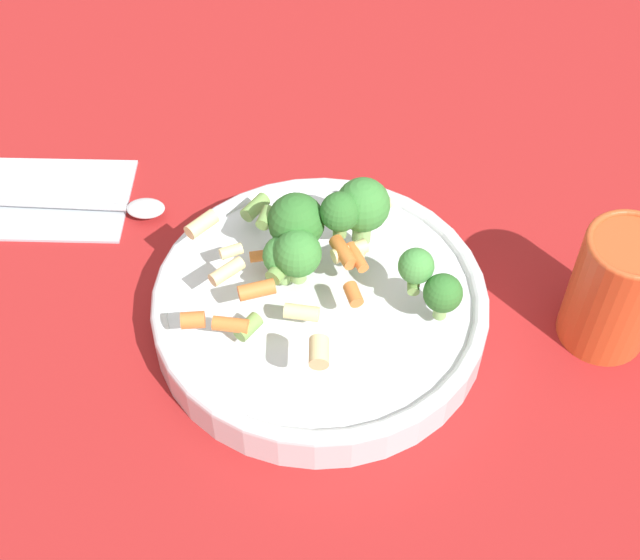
% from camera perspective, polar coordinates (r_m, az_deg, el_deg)
% --- Properties ---
extents(ground_plane, '(3.00, 3.00, 0.00)m').
position_cam_1_polar(ground_plane, '(0.76, 0.00, -2.72)').
color(ground_plane, maroon).
extents(bowl, '(0.28, 0.28, 0.04)m').
position_cam_1_polar(bowl, '(0.74, 0.00, -1.71)').
color(bowl, silver).
rests_on(bowl, ground_plane).
extents(pasta_salad, '(0.23, 0.21, 0.07)m').
position_cam_1_polar(pasta_salad, '(0.71, 0.48, 2.61)').
color(pasta_salad, '#8CB766').
rests_on(pasta_salad, bowl).
extents(cup, '(0.07, 0.07, 0.11)m').
position_cam_1_polar(cup, '(0.75, 18.45, -0.50)').
color(cup, '#CC4C23').
rests_on(cup, ground_plane).
extents(napkin, '(0.20, 0.17, 0.01)m').
position_cam_1_polar(napkin, '(0.90, -17.41, 5.06)').
color(napkin, '#B2BCC6').
rests_on(napkin, ground_plane).
extents(spoon, '(0.19, 0.08, 0.01)m').
position_cam_1_polar(spoon, '(0.86, -13.97, 4.60)').
color(spoon, silver).
rests_on(spoon, napkin).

